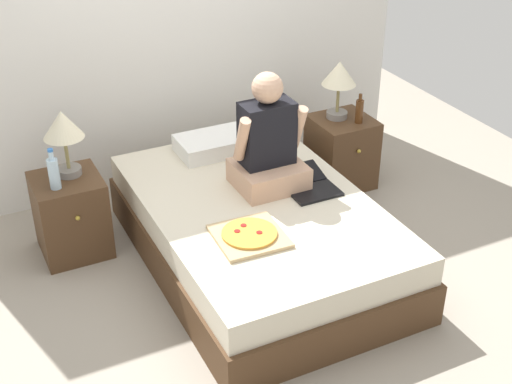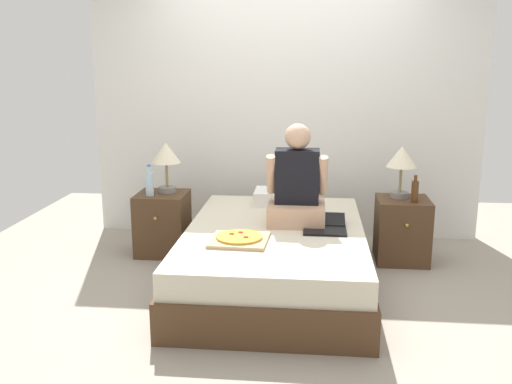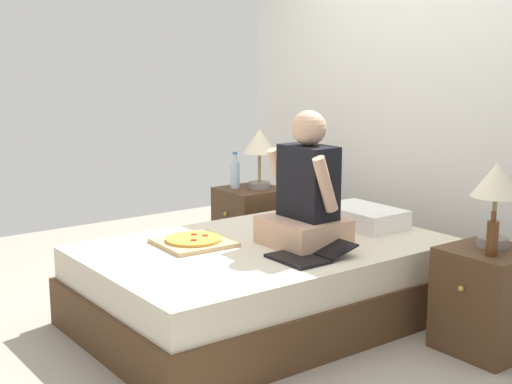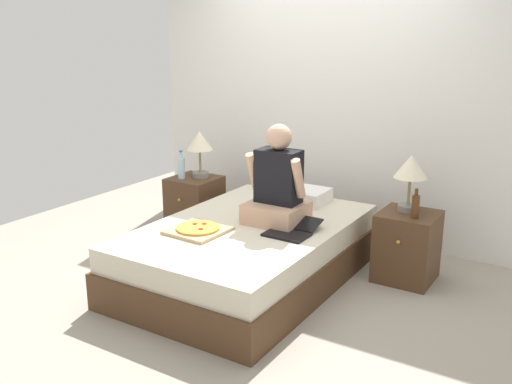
# 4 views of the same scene
# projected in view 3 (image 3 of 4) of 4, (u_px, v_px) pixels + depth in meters

# --- Properties ---
(ground_plane) EXTENTS (5.76, 5.76, 0.00)m
(ground_plane) POSITION_uv_depth(u_px,v_px,m) (265.00, 319.00, 4.26)
(ground_plane) COLOR #9E9384
(wall_back) EXTENTS (3.76, 0.12, 2.50)m
(wall_back) POSITION_uv_depth(u_px,v_px,m) (430.00, 99.00, 4.85)
(wall_back) COLOR silver
(wall_back) RESTS_ON ground
(bed) EXTENTS (1.38, 2.11, 0.46)m
(bed) POSITION_uv_depth(u_px,v_px,m) (265.00, 282.00, 4.21)
(bed) COLOR #4C331E
(bed) RESTS_ON ground
(nightstand_left) EXTENTS (0.44, 0.47, 0.55)m
(nightstand_left) POSITION_uv_depth(u_px,v_px,m) (251.00, 224.00, 5.43)
(nightstand_left) COLOR #4C331E
(nightstand_left) RESTS_ON ground
(lamp_on_left_nightstand) EXTENTS (0.26, 0.26, 0.45)m
(lamp_on_left_nightstand) POSITION_uv_depth(u_px,v_px,m) (259.00, 146.00, 5.32)
(lamp_on_left_nightstand) COLOR gray
(lamp_on_left_nightstand) RESTS_ON nightstand_left
(water_bottle) EXTENTS (0.07, 0.07, 0.28)m
(water_bottle) POSITION_uv_depth(u_px,v_px,m) (235.00, 174.00, 5.37)
(water_bottle) COLOR silver
(water_bottle) RESTS_ON nightstand_left
(nightstand_right) EXTENTS (0.44, 0.47, 0.55)m
(nightstand_right) POSITION_uv_depth(u_px,v_px,m) (488.00, 300.00, 3.76)
(nightstand_right) COLOR #4C331E
(nightstand_right) RESTS_ON ground
(lamp_on_right_nightstand) EXTENTS (0.26, 0.26, 0.45)m
(lamp_on_right_nightstand) POSITION_uv_depth(u_px,v_px,m) (496.00, 186.00, 3.70)
(lamp_on_right_nightstand) COLOR gray
(lamp_on_right_nightstand) RESTS_ON nightstand_right
(beer_bottle) EXTENTS (0.06, 0.06, 0.23)m
(beer_bottle) POSITION_uv_depth(u_px,v_px,m) (492.00, 237.00, 3.58)
(beer_bottle) COLOR #512D14
(beer_bottle) RESTS_ON nightstand_right
(pillow) EXTENTS (0.52, 0.34, 0.12)m
(pillow) POSITION_uv_depth(u_px,v_px,m) (363.00, 217.00, 4.59)
(pillow) COLOR white
(pillow) RESTS_ON bed
(person_seated) EXTENTS (0.47, 0.40, 0.78)m
(person_seated) POSITION_uv_depth(u_px,v_px,m) (306.00, 196.00, 4.09)
(person_seated) COLOR tan
(person_seated) RESTS_ON bed
(laptop) EXTENTS (0.32, 0.42, 0.07)m
(laptop) POSITION_uv_depth(u_px,v_px,m) (307.00, 255.00, 3.87)
(laptop) COLOR black
(laptop) RESTS_ON bed
(pizza_box) EXTENTS (0.42, 0.42, 0.04)m
(pizza_box) POSITION_uv_depth(u_px,v_px,m) (194.00, 241.00, 4.14)
(pizza_box) COLOR tan
(pizza_box) RESTS_ON bed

